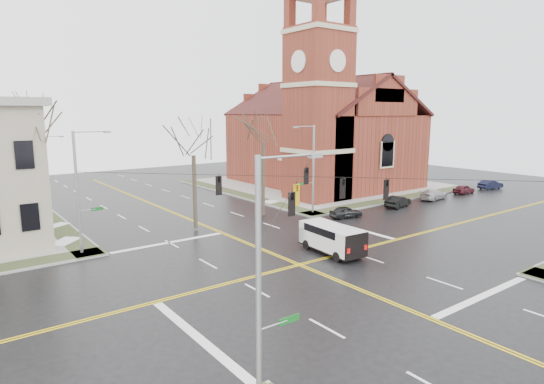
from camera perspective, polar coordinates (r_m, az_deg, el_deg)
ground at (r=32.01m, az=3.46°, el=-9.10°), size 120.00×120.00×0.00m
sidewalks at (r=31.99m, az=3.46°, el=-8.97°), size 80.00×80.00×0.17m
road_markings at (r=32.01m, az=3.46°, el=-9.09°), size 100.00×100.00×0.01m
church at (r=65.26m, az=6.18°, el=8.17°), size 24.28×27.48×27.50m
signal_pole_ne at (r=46.69m, az=5.06°, el=3.19°), size 2.75×0.22×9.00m
signal_pole_nw at (r=35.96m, az=-22.98°, el=0.38°), size 2.75×0.22×9.00m
signal_pole_sw at (r=15.24m, az=-1.15°, el=-11.24°), size 2.75×0.22×9.00m
span_wires at (r=30.55m, az=3.58°, el=1.96°), size 23.02×23.02×0.03m
traffic_signals at (r=30.16m, az=4.38°, el=0.40°), size 8.21×8.26×1.30m
streetlight_north_a at (r=52.19m, az=-26.62°, el=2.35°), size 2.30×0.20×8.00m
streetlight_north_b at (r=71.87m, az=-29.51°, el=3.93°), size 2.30×0.20×8.00m
cargo_van at (r=34.58m, az=7.24°, el=-5.55°), size 2.56×5.68×2.10m
parked_car_a at (r=46.15m, az=9.27°, el=-2.49°), size 3.62×2.01×1.16m
parked_car_b at (r=52.45m, az=15.52°, el=-1.16°), size 4.08×2.10×1.28m
parked_car_c at (r=58.29m, az=19.59°, el=-0.29°), size 4.51×2.20×1.26m
parked_car_d at (r=63.95m, az=22.93°, el=0.34°), size 3.53×1.46×1.20m
parked_car_e at (r=69.33m, az=25.73°, el=0.86°), size 3.98×1.89×1.26m
tree_nw_far at (r=37.81m, az=-27.55°, el=6.84°), size 4.00×4.00×12.61m
tree_nw_near at (r=40.44m, az=-9.83°, el=5.16°), size 4.00×4.00×9.85m
tree_ne at (r=45.21m, az=-1.14°, el=6.84°), size 4.00×4.00×11.00m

